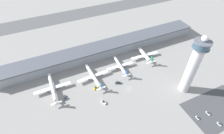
{
  "coord_description": "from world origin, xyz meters",
  "views": [
    {
      "loc": [
        -69.4,
        -106.16,
        151.17
      ],
      "look_at": [
        -7.03,
        29.64,
        10.94
      ],
      "focal_mm": 28.0,
      "sensor_mm": 36.0,
      "label": 1
    }
  ],
  "objects_px": {
    "control_tower": "(193,66)",
    "airplane_gate_alpha": "(53,88)",
    "car_green_van": "(198,118)",
    "service_truck_water": "(104,102)",
    "service_truck_baggage": "(118,83)",
    "car_silver_sedan": "(219,124)",
    "service_truck_catering": "(65,98)",
    "car_yellow_taxi": "(208,113)",
    "airplane_gate_delta": "(145,55)",
    "airplane_gate_bravo": "(93,76)",
    "airplane_gate_charlie": "(120,66)",
    "service_truck_fuel": "(96,88)"
  },
  "relations": [
    {
      "from": "car_silver_sedan",
      "to": "car_green_van",
      "type": "xyz_separation_m",
      "value": [
        -13.58,
        13.37,
        -0.06
      ]
    },
    {
      "from": "control_tower",
      "to": "service_truck_baggage",
      "type": "distance_m",
      "value": 80.74
    },
    {
      "from": "airplane_gate_delta",
      "to": "service_truck_baggage",
      "type": "height_order",
      "value": "airplane_gate_delta"
    },
    {
      "from": "airplane_gate_alpha",
      "to": "airplane_gate_bravo",
      "type": "bearing_deg",
      "value": -2.23
    },
    {
      "from": "service_truck_catering",
      "to": "airplane_gate_bravo",
      "type": "bearing_deg",
      "value": 20.24
    },
    {
      "from": "car_silver_sedan",
      "to": "service_truck_water",
      "type": "bearing_deg",
      "value": 142.87
    },
    {
      "from": "service_truck_water",
      "to": "airplane_gate_delta",
      "type": "bearing_deg",
      "value": 29.4
    },
    {
      "from": "airplane_gate_bravo",
      "to": "service_truck_water",
      "type": "height_order",
      "value": "airplane_gate_bravo"
    },
    {
      "from": "service_truck_baggage",
      "to": "car_silver_sedan",
      "type": "xyz_separation_m",
      "value": [
        63.81,
        -85.43,
        -0.4
      ]
    },
    {
      "from": "control_tower",
      "to": "airplane_gate_charlie",
      "type": "xyz_separation_m",
      "value": [
        -48.92,
        58.99,
        -31.31
      ]
    },
    {
      "from": "car_yellow_taxi",
      "to": "airplane_gate_bravo",
      "type": "bearing_deg",
      "value": 133.5
    },
    {
      "from": "airplane_gate_charlie",
      "to": "car_yellow_taxi",
      "type": "relative_size",
      "value": 8.06
    },
    {
      "from": "airplane_gate_bravo",
      "to": "car_silver_sedan",
      "type": "distance_m",
      "value": 135.45
    },
    {
      "from": "airplane_gate_charlie",
      "to": "car_green_van",
      "type": "xyz_separation_m",
      "value": [
        36.74,
        -93.3,
        -3.77
      ]
    },
    {
      "from": "airplane_gate_charlie",
      "to": "service_truck_fuel",
      "type": "distance_m",
      "value": 43.22
    },
    {
      "from": "airplane_gate_delta",
      "to": "car_silver_sedan",
      "type": "xyz_separation_m",
      "value": [
        11.25,
        -111.52,
        -3.64
      ]
    },
    {
      "from": "service_truck_catering",
      "to": "service_truck_fuel",
      "type": "height_order",
      "value": "service_truck_fuel"
    },
    {
      "from": "airplane_gate_alpha",
      "to": "service_truck_water",
      "type": "relative_size",
      "value": 7.08
    },
    {
      "from": "control_tower",
      "to": "car_silver_sedan",
      "type": "xyz_separation_m",
      "value": [
        1.4,
        -47.69,
        -35.02
      ]
    },
    {
      "from": "control_tower",
      "to": "service_truck_baggage",
      "type": "height_order",
      "value": "control_tower"
    },
    {
      "from": "airplane_gate_charlie",
      "to": "airplane_gate_delta",
      "type": "height_order",
      "value": "airplane_gate_delta"
    },
    {
      "from": "service_truck_baggage",
      "to": "airplane_gate_charlie",
      "type": "bearing_deg",
      "value": 57.59
    },
    {
      "from": "airplane_gate_alpha",
      "to": "service_truck_catering",
      "type": "xyz_separation_m",
      "value": [
        9.33,
        -15.55,
        -3.27
      ]
    },
    {
      "from": "control_tower",
      "to": "airplane_gate_bravo",
      "type": "distance_m",
      "value": 106.99
    },
    {
      "from": "service_truck_catering",
      "to": "service_truck_water",
      "type": "xyz_separation_m",
      "value": [
        34.89,
        -22.55,
        0.07
      ]
    },
    {
      "from": "airplane_gate_alpha",
      "to": "car_green_van",
      "type": "bearing_deg",
      "value": -37.59
    },
    {
      "from": "airplane_gate_alpha",
      "to": "service_truck_water",
      "type": "distance_m",
      "value": 58.46
    },
    {
      "from": "car_green_van",
      "to": "car_silver_sedan",
      "type": "bearing_deg",
      "value": -44.56
    },
    {
      "from": "airplane_gate_charlie",
      "to": "car_silver_sedan",
      "type": "distance_m",
      "value": 118.01
    },
    {
      "from": "service_truck_baggage",
      "to": "car_green_van",
      "type": "height_order",
      "value": "service_truck_baggage"
    },
    {
      "from": "service_truck_water",
      "to": "car_silver_sedan",
      "type": "distance_m",
      "value": 111.94
    },
    {
      "from": "service_truck_fuel",
      "to": "service_truck_water",
      "type": "xyz_separation_m",
      "value": [
        0.26,
        -21.19,
        -0.07
      ]
    },
    {
      "from": "control_tower",
      "to": "service_truck_water",
      "type": "bearing_deg",
      "value": 167.25
    },
    {
      "from": "control_tower",
      "to": "airplane_gate_delta",
      "type": "relative_size",
      "value": 1.8
    },
    {
      "from": "service_truck_fuel",
      "to": "service_truck_water",
      "type": "distance_m",
      "value": 21.19
    },
    {
      "from": "service_truck_water",
      "to": "car_yellow_taxi",
      "type": "bearing_deg",
      "value": -31.65
    },
    {
      "from": "service_truck_baggage",
      "to": "car_silver_sedan",
      "type": "bearing_deg",
      "value": -53.25
    },
    {
      "from": "airplane_gate_delta",
      "to": "airplane_gate_alpha",
      "type": "bearing_deg",
      "value": -177.26
    },
    {
      "from": "car_silver_sedan",
      "to": "car_green_van",
      "type": "distance_m",
      "value": 19.06
    },
    {
      "from": "airplane_gate_delta",
      "to": "service_truck_water",
      "type": "bearing_deg",
      "value": -150.6
    },
    {
      "from": "airplane_gate_charlie",
      "to": "airplane_gate_delta",
      "type": "relative_size",
      "value": 0.97
    },
    {
      "from": "service_truck_catering",
      "to": "service_truck_baggage",
      "type": "xyz_separation_m",
      "value": [
        60.33,
        -4.68,
        0.1
      ]
    },
    {
      "from": "car_green_van",
      "to": "service_truck_water",
      "type": "bearing_deg",
      "value": 144.39
    },
    {
      "from": "control_tower",
      "to": "airplane_gate_alpha",
      "type": "relative_size",
      "value": 1.55
    },
    {
      "from": "control_tower",
      "to": "car_yellow_taxi",
      "type": "distance_m",
      "value": 49.36
    },
    {
      "from": "airplane_gate_charlie",
      "to": "car_yellow_taxi",
      "type": "bearing_deg",
      "value": -62.06
    },
    {
      "from": "control_tower",
      "to": "airplane_gate_alpha",
      "type": "distance_m",
      "value": 147.63
    },
    {
      "from": "service_truck_catering",
      "to": "car_yellow_taxi",
      "type": "distance_m",
      "value": 145.68
    },
    {
      "from": "service_truck_fuel",
      "to": "service_truck_baggage",
      "type": "relative_size",
      "value": 0.87
    },
    {
      "from": "airplane_gate_delta",
      "to": "airplane_gate_charlie",
      "type": "bearing_deg",
      "value": -172.93
    }
  ]
}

